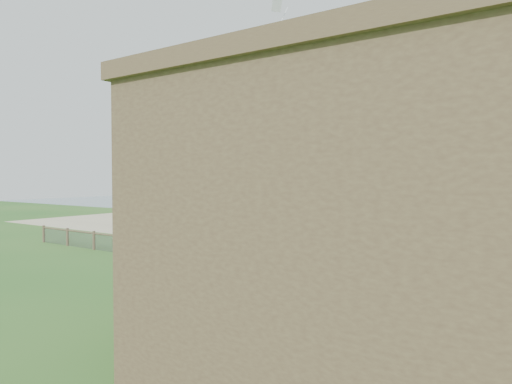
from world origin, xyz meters
TOP-DOWN VIEW (x-y plane):
  - ground at (0.00, 0.00)m, footprint 160.00×160.00m
  - sand_beach at (0.00, 22.00)m, footprint 72.00×20.00m
  - ocean at (0.00, 66.00)m, footprint 160.00×68.00m
  - chainlink_fence at (0.00, 6.00)m, footprint 36.20×0.20m
  - picnic_table at (3.91, 5.00)m, footprint 1.78×1.44m
  - octopus_kite at (-1.64, 11.26)m, footprint 3.44×2.87m
  - kite_white at (-5.27, 17.92)m, footprint 1.92×1.77m

SIDE VIEW (x-z plane):
  - ground at x=0.00m, z-range 0.00..0.00m
  - ocean at x=0.00m, z-range -0.01..0.01m
  - sand_beach at x=0.00m, z-range -0.01..0.01m
  - picnic_table at x=3.91m, z-range 0.00..0.69m
  - chainlink_fence at x=0.00m, z-range -0.07..1.18m
  - octopus_kite at x=-1.64m, z-range 4.67..10.76m
  - kite_white at x=-5.27m, z-range 16.18..18.70m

